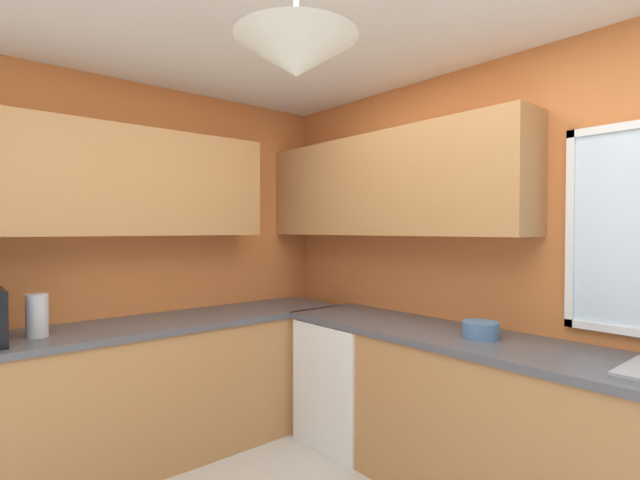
% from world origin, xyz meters
% --- Properties ---
extents(room_shell, '(4.11, 3.38, 2.58)m').
position_xyz_m(room_shell, '(-0.79, 0.56, 1.80)').
color(room_shell, '#D17238').
rests_on(room_shell, ground_plane).
extents(counter_run_left, '(0.65, 2.99, 0.89)m').
position_xyz_m(counter_run_left, '(-1.69, 0.00, 0.45)').
color(counter_run_left, '#AD7542').
rests_on(counter_run_left, ground_plane).
extents(counter_run_back, '(3.20, 0.65, 0.89)m').
position_xyz_m(counter_run_back, '(0.21, 1.32, 0.45)').
color(counter_run_back, '#AD7542').
rests_on(counter_run_back, ground_plane).
extents(dishwasher, '(0.60, 0.60, 0.85)m').
position_xyz_m(dishwasher, '(-1.03, 1.29, 0.42)').
color(dishwasher, white).
rests_on(dishwasher, ground_plane).
extents(kettle, '(0.11, 0.11, 0.24)m').
position_xyz_m(kettle, '(-1.67, -0.53, 1.01)').
color(kettle, '#B7B7BC').
rests_on(kettle, counter_run_left).
extents(bowl, '(0.20, 0.20, 0.09)m').
position_xyz_m(bowl, '(-0.06, 1.32, 0.94)').
color(bowl, '#4C7099').
rests_on(bowl, counter_run_back).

